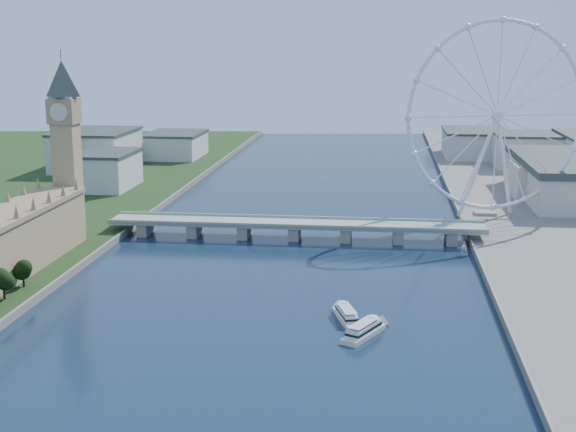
# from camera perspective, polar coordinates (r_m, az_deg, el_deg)

# --- Properties ---
(big_ben) EXTENTS (20.02, 20.02, 110.00)m
(big_ben) POSITION_cam_1_polar(r_m,az_deg,el_deg) (470.13, -15.58, 6.18)
(big_ben) COLOR tan
(big_ben) RESTS_ON ground
(westminster_bridge) EXTENTS (220.00, 22.00, 9.50)m
(westminster_bridge) POSITION_cam_1_polar(r_m,az_deg,el_deg) (469.73, 0.51, -0.79)
(westminster_bridge) COLOR gray
(westminster_bridge) RESTS_ON ground
(london_eye) EXTENTS (113.60, 39.12, 124.30)m
(london_eye) POSITION_cam_1_polar(r_m,az_deg,el_deg) (516.66, 14.66, 6.86)
(london_eye) COLOR silver
(london_eye) RESTS_ON ground
(county_hall) EXTENTS (54.00, 144.00, 35.00)m
(county_hall) POSITION_cam_1_polar(r_m,az_deg,el_deg) (608.66, 18.52, 0.97)
(county_hall) COLOR beige
(county_hall) RESTS_ON ground
(city_skyline) EXTENTS (505.00, 280.00, 32.00)m
(city_skyline) POSITION_cam_1_polar(r_m,az_deg,el_deg) (721.36, 5.89, 4.60)
(city_skyline) COLOR beige
(city_skyline) RESTS_ON ground
(tour_boat_near) EXTENTS (14.30, 27.53, 5.87)m
(tour_boat_near) POSITION_cam_1_polar(r_m,az_deg,el_deg) (336.25, 4.18, -7.40)
(tour_boat_near) COLOR silver
(tour_boat_near) RESTS_ON ground
(tour_boat_far) EXTENTS (19.31, 28.55, 6.25)m
(tour_boat_far) POSITION_cam_1_polar(r_m,az_deg,el_deg) (319.30, 5.40, -8.51)
(tour_boat_far) COLOR beige
(tour_boat_far) RESTS_ON ground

